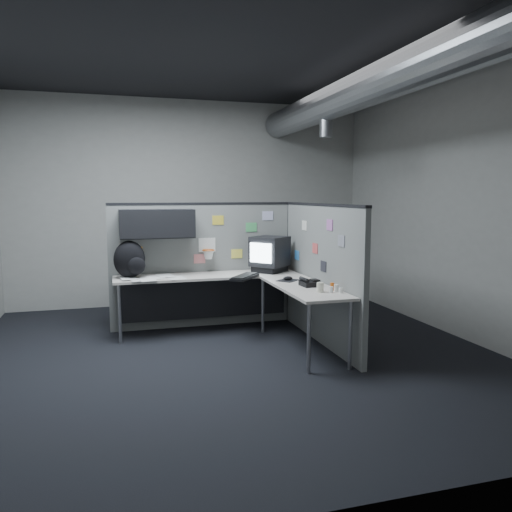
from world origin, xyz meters
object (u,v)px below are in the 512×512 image
object	(u,v)px
monitor	(270,254)
keyboard	(245,277)
backpack	(130,260)
desk	(232,287)
phone	(310,283)

from	to	relation	value
monitor	keyboard	xyz separation A→B (m)	(-0.45, -0.42, -0.22)
backpack	desk	bearing A→B (deg)	-24.43
phone	keyboard	bearing A→B (deg)	135.34
monitor	keyboard	size ratio (longest dim) A/B	1.13
monitor	backpack	xyz separation A→B (m)	(-1.76, -0.02, -0.02)
keyboard	desk	bearing A→B (deg)	130.78
monitor	desk	bearing A→B (deg)	-147.66
phone	backpack	xyz separation A→B (m)	(-1.87, 1.08, 0.18)
monitor	phone	xyz separation A→B (m)	(0.11, -1.10, -0.20)
monitor	keyboard	world-z (taller)	monitor
keyboard	phone	xyz separation A→B (m)	(0.56, -0.68, 0.01)
keyboard	phone	world-z (taller)	phone
monitor	keyboard	distance (m)	0.65
monitor	keyboard	bearing A→B (deg)	-131.64
desk	keyboard	xyz separation A→B (m)	(0.13, -0.12, 0.14)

